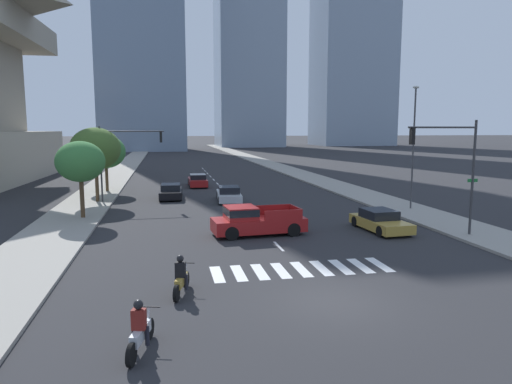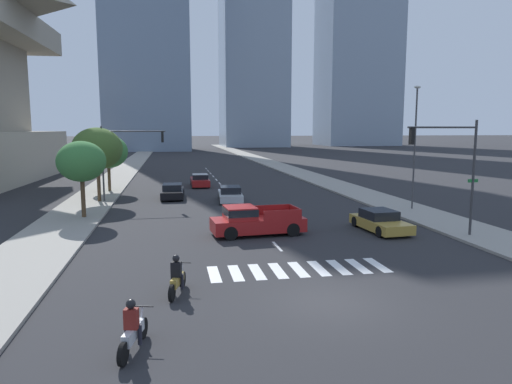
# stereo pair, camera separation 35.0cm
# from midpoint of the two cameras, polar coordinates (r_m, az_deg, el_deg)

# --- Properties ---
(ground_plane) EXTENTS (800.00, 800.00, 0.00)m
(ground_plane) POSITION_cam_midpoint_polar(r_m,az_deg,el_deg) (16.68, 8.82, -13.19)
(ground_plane) COLOR #28282B
(sidewalk_east) EXTENTS (4.00, 260.00, 0.15)m
(sidewalk_east) POSITION_cam_midpoint_polar(r_m,az_deg,el_deg) (48.19, 9.90, 0.64)
(sidewalk_east) COLOR gray
(sidewalk_east) RESTS_ON ground
(sidewalk_west) EXTENTS (4.00, 260.00, 0.15)m
(sidewalk_west) POSITION_cam_midpoint_polar(r_m,az_deg,el_deg) (45.46, -19.13, -0.09)
(sidewalk_west) COLOR gray
(sidewalk_west) RESTS_ON ground
(crosswalk_near) EXTENTS (7.65, 2.22, 0.01)m
(crosswalk_near) POSITION_cam_midpoint_polar(r_m,az_deg,el_deg) (20.09, 5.08, -9.45)
(crosswalk_near) COLOR silver
(crosswalk_near) RESTS_ON ground
(lane_divider_center) EXTENTS (0.14, 50.00, 0.01)m
(lane_divider_center) POSITION_cam_midpoint_polar(r_m,az_deg,el_deg) (47.11, -4.44, 0.49)
(lane_divider_center) COLOR silver
(lane_divider_center) RESTS_ON ground
(motorcycle_lead) EXTENTS (0.86, 2.12, 1.49)m
(motorcycle_lead) POSITION_cam_midpoint_polar(r_m,az_deg,el_deg) (13.30, -14.82, -16.25)
(motorcycle_lead) COLOR black
(motorcycle_lead) RESTS_ON ground
(motorcycle_trailing) EXTENTS (0.86, 2.04, 1.49)m
(motorcycle_trailing) POSITION_cam_midpoint_polar(r_m,az_deg,el_deg) (17.20, -9.78, -10.50)
(motorcycle_trailing) COLOR black
(motorcycle_trailing) RESTS_ON ground
(pickup_truck) EXTENTS (5.35, 2.41, 1.67)m
(pickup_truck) POSITION_cam_midpoint_polar(r_m,az_deg,el_deg) (26.09, -0.60, -3.58)
(pickup_truck) COLOR maroon
(pickup_truck) RESTS_ON ground
(sedan_black_0) EXTENTS (2.05, 4.87, 1.27)m
(sedan_black_0) POSITION_cam_midpoint_polar(r_m,az_deg,el_deg) (40.64, -10.67, 0.05)
(sedan_black_0) COLOR black
(sedan_black_0) RESTS_ON ground
(sedan_silver_1) EXTENTS (2.17, 4.90, 1.27)m
(sedan_silver_1) POSITION_cam_midpoint_polar(r_m,az_deg,el_deg) (38.39, -3.62, -0.29)
(sedan_silver_1) COLOR #B7BABF
(sedan_silver_1) RESTS_ON ground
(sedan_gold_2) EXTENTS (2.22, 4.46, 1.23)m
(sedan_gold_2) POSITION_cam_midpoint_polar(r_m,az_deg,el_deg) (28.19, 14.70, -3.48)
(sedan_gold_2) COLOR #B28E38
(sedan_gold_2) RESTS_ON ground
(sedan_red_3) EXTENTS (1.86, 4.65, 1.30)m
(sedan_red_3) POSITION_cam_midpoint_polar(r_m,az_deg,el_deg) (48.67, -7.40, 1.39)
(sedan_red_3) COLOR maroon
(sedan_red_3) RESTS_ON ground
(traffic_signal_near) EXTENTS (4.28, 0.28, 6.28)m
(traffic_signal_near) POSITION_cam_midpoint_polar(r_m,az_deg,el_deg) (26.98, 22.51, 3.92)
(traffic_signal_near) COLOR #333335
(traffic_signal_near) RESTS_ON sidewalk_east
(traffic_signal_far) EXTENTS (5.29, 0.28, 6.02)m
(traffic_signal_far) POSITION_cam_midpoint_polar(r_m,az_deg,el_deg) (38.71, -16.14, 5.04)
(traffic_signal_far) COLOR #333335
(traffic_signal_far) RESTS_ON sidewalk_west
(street_lamp_east) EXTENTS (0.50, 0.24, 8.85)m
(street_lamp_east) POSITION_cam_midpoint_polar(r_m,az_deg,el_deg) (35.50, 18.57, 6.14)
(street_lamp_east) COLOR #3F3F42
(street_lamp_east) RESTS_ON sidewalk_east
(street_tree_nearest) EXTENTS (3.14, 3.14, 5.03)m
(street_tree_nearest) POSITION_cam_midpoint_polar(r_m,az_deg,el_deg) (32.35, -21.12, 3.49)
(street_tree_nearest) COLOR #4C3823
(street_tree_nearest) RESTS_ON sidewalk_west
(street_tree_second) EXTENTS (3.95, 3.95, 5.93)m
(street_tree_second) POSITION_cam_midpoint_polar(r_m,az_deg,el_deg) (39.17, -19.42, 5.04)
(street_tree_second) COLOR #4C3823
(street_tree_second) RESTS_ON sidewalk_west
(street_tree_third) EXTENTS (3.63, 3.63, 5.24)m
(street_tree_third) POSITION_cam_midpoint_polar(r_m,az_deg,el_deg) (45.63, -18.23, 4.72)
(street_tree_third) COLOR #4C3823
(street_tree_third) RESTS_ON sidewalk_west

